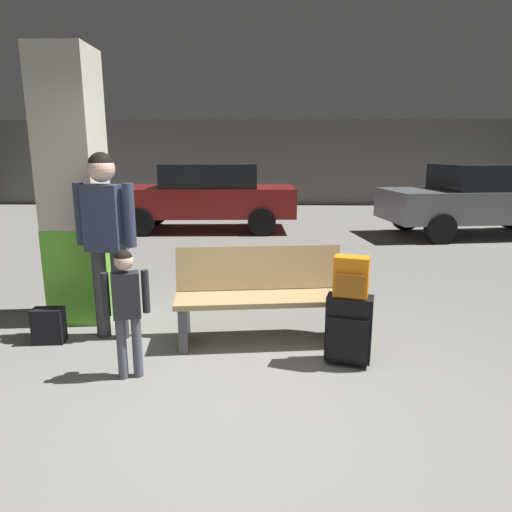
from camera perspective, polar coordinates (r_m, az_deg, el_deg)
ground_plane at (r=7.00m, az=-0.82°, el=-2.22°), size 18.00×18.00×0.10m
garage_back_wall at (r=15.62m, az=0.41°, el=11.56°), size 18.00×0.12×2.80m
structural_pillar at (r=5.14m, az=-21.70°, el=7.56°), size 0.57×0.57×2.78m
bench at (r=4.34m, az=0.57°, el=-5.02°), size 1.65×0.70×0.89m
suitcase at (r=3.98m, az=11.50°, el=-8.87°), size 0.42×0.31×0.60m
backpack_bright at (r=3.84m, az=11.80°, el=-2.61°), size 0.31×0.25×0.34m
child at (r=3.71m, az=-15.90°, el=-5.37°), size 0.34×0.20×1.05m
adult at (r=4.49m, az=-18.29°, el=3.52°), size 0.60×0.28×1.78m
backpack_dark_floor at (r=4.80m, az=-24.42°, el=-7.93°), size 0.29×0.21×0.34m
parked_car_far at (r=10.60m, az=-6.30°, el=7.59°), size 4.17×1.93×1.51m
parked_car_side at (r=10.95m, az=26.52°, el=6.49°), size 4.29×2.23×1.51m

